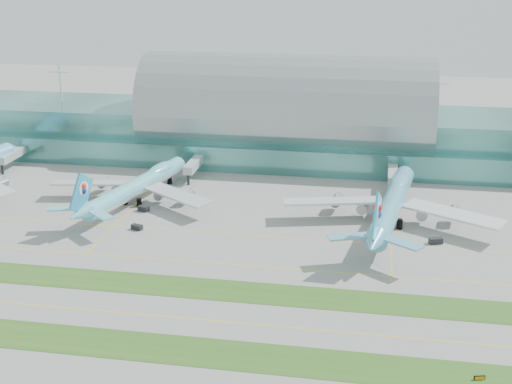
% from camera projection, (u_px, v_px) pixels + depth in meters
% --- Properties ---
extents(ground, '(700.00, 700.00, 0.00)m').
position_uv_depth(ground, '(218.00, 294.00, 181.85)').
color(ground, gray).
rests_on(ground, ground).
extents(terminal, '(340.00, 69.10, 36.00)m').
position_uv_depth(terminal, '(287.00, 124.00, 297.32)').
color(terminal, '#3D7A75').
rests_on(terminal, ground).
extents(grass_strip_near, '(420.00, 12.00, 0.08)m').
position_uv_depth(grass_strip_near, '(190.00, 351.00, 155.73)').
color(grass_strip_near, '#2D591E').
rests_on(grass_strip_near, ground).
extents(grass_strip_far, '(420.00, 12.00, 0.08)m').
position_uv_depth(grass_strip_far, '(220.00, 290.00, 183.70)').
color(grass_strip_far, '#2D591E').
rests_on(grass_strip_far, ground).
extents(taxiline_b, '(420.00, 0.35, 0.01)m').
position_uv_depth(taxiline_b, '(205.00, 320.00, 168.80)').
color(taxiline_b, yellow).
rests_on(taxiline_b, ground).
extents(taxiline_c, '(420.00, 0.35, 0.01)m').
position_uv_depth(taxiline_c, '(233.00, 265.00, 198.63)').
color(taxiline_c, yellow).
rests_on(taxiline_c, ground).
extents(taxiline_d, '(420.00, 0.35, 0.01)m').
position_uv_depth(taxiline_d, '(248.00, 235.00, 219.13)').
color(taxiline_d, yellow).
rests_on(taxiline_d, ground).
extents(airliner_b, '(61.22, 70.54, 19.61)m').
position_uv_depth(airliner_b, '(138.00, 185.00, 246.45)').
color(airliner_b, '#63C6DB').
rests_on(airliner_b, ground).
extents(airliner_c, '(69.71, 79.77, 21.98)m').
position_uv_depth(airliner_c, '(392.00, 203.00, 227.18)').
color(airliner_c, '#5CADCB').
rests_on(airliner_c, ground).
extents(gse_c, '(3.89, 2.81, 1.61)m').
position_uv_depth(gse_c, '(137.00, 227.00, 223.24)').
color(gse_c, black).
rests_on(gse_c, ground).
extents(gse_d, '(3.85, 2.84, 1.74)m').
position_uv_depth(gse_d, '(144.00, 209.00, 239.06)').
color(gse_d, black).
rests_on(gse_d, ground).
extents(gse_e, '(3.85, 2.80, 1.54)m').
position_uv_depth(gse_e, '(384.00, 238.00, 215.23)').
color(gse_e, '#C4770B').
rests_on(gse_e, ground).
extents(gse_f, '(4.41, 3.11, 1.76)m').
position_uv_depth(gse_f, '(436.00, 241.00, 212.58)').
color(gse_f, black).
rests_on(gse_f, ground).
extents(taxiway_sign_east, '(2.38, 0.82, 1.01)m').
position_uv_depth(taxiway_sign_east, '(479.00, 378.00, 145.12)').
color(taxiway_sign_east, black).
rests_on(taxiway_sign_east, ground).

